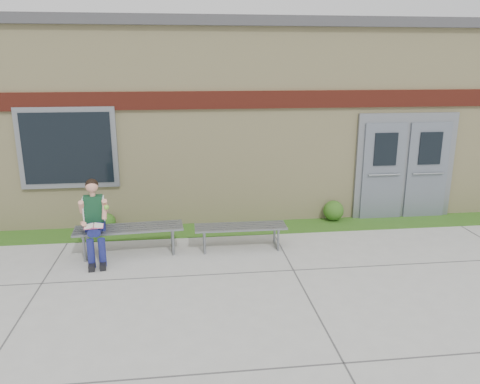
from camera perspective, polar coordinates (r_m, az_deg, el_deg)
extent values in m
plane|color=#9E9E99|center=(7.28, -0.37, -11.58)|extent=(80.00, 80.00, 0.00)
cube|color=#234813|center=(9.65, -2.14, -4.54)|extent=(16.00, 0.80, 0.02)
cube|color=beige|center=(12.53, -3.56, 9.42)|extent=(16.00, 6.00, 4.00)
cube|color=#3F3F42|center=(12.49, -3.73, 19.05)|extent=(16.20, 6.20, 0.20)
cube|color=maroon|center=(9.47, -2.49, 11.14)|extent=(16.00, 0.06, 0.35)
cube|color=slate|center=(9.80, -20.25, 5.05)|extent=(1.90, 0.08, 1.60)
cube|color=black|center=(9.77, -20.30, 5.01)|extent=(1.70, 0.04, 1.40)
cube|color=slate|center=(10.75, 19.42, 2.97)|extent=(2.20, 0.08, 2.30)
cube|color=slate|center=(10.51, 17.04, 2.35)|extent=(0.92, 0.06, 2.10)
cube|color=slate|center=(10.95, 21.84, 2.43)|extent=(0.92, 0.06, 2.10)
cube|color=slate|center=(8.56, -13.38, -4.32)|extent=(1.93, 0.66, 0.04)
cube|color=slate|center=(8.77, -18.23, -6.01)|extent=(0.08, 0.53, 0.43)
cube|color=slate|center=(8.59, -8.21, -5.80)|extent=(0.08, 0.53, 0.43)
cube|color=slate|center=(8.58, 0.07, -4.24)|extent=(1.68, 0.48, 0.03)
cube|color=slate|center=(8.61, -4.38, -5.84)|extent=(0.05, 0.47, 0.38)
cube|color=slate|center=(8.76, 4.44, -5.46)|extent=(0.05, 0.47, 0.38)
cube|color=navy|center=(8.57, -17.22, -3.89)|extent=(0.37, 0.28, 0.16)
cube|color=#0E341E|center=(8.45, -17.39, -1.95)|extent=(0.34, 0.24, 0.46)
sphere|color=#E0947B|center=(8.34, -17.62, 0.65)|extent=(0.23, 0.23, 0.21)
sphere|color=black|center=(8.35, -17.62, 0.82)|extent=(0.25, 0.25, 0.22)
cylinder|color=navy|center=(8.32, -17.93, -4.38)|extent=(0.20, 0.43, 0.15)
cylinder|color=navy|center=(8.31, -16.70, -4.31)|extent=(0.20, 0.43, 0.15)
cylinder|color=navy|center=(8.22, -17.70, -7.18)|extent=(0.12, 0.12, 0.50)
cylinder|color=navy|center=(8.20, -16.44, -7.11)|extent=(0.12, 0.12, 0.50)
cube|color=black|center=(8.23, -17.61, -8.65)|extent=(0.13, 0.27, 0.10)
cube|color=black|center=(8.22, -16.35, -8.58)|extent=(0.13, 0.27, 0.10)
cylinder|color=#E0947B|center=(8.40, -18.74, -1.76)|extent=(0.12, 0.23, 0.26)
cylinder|color=#E0947B|center=(8.37, -16.15, -1.60)|extent=(0.12, 0.23, 0.26)
cube|color=white|center=(8.17, -17.41, -3.96)|extent=(0.33, 0.26, 0.01)
cube|color=#E05486|center=(8.17, -17.41, -4.04)|extent=(0.34, 0.27, 0.01)
sphere|color=#7AD538|center=(8.23, -15.98, -1.80)|extent=(0.08, 0.08, 0.08)
sphere|color=#234813|center=(9.93, -15.87, -3.48)|extent=(0.33, 0.33, 0.33)
sphere|color=#234813|center=(10.28, 11.33, -2.24)|extent=(0.44, 0.44, 0.44)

